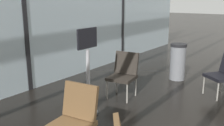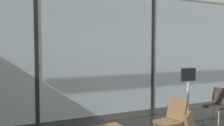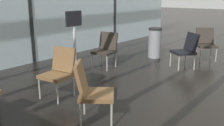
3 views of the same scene
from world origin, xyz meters
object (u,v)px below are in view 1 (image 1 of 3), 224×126
at_px(lounge_chair_3, 124,72).
at_px(info_sign, 88,75).
at_px(lounge_chair_6, 75,116).
at_px(trash_bin, 178,62).

height_order(lounge_chair_3, info_sign, info_sign).
bearing_deg(lounge_chair_3, lounge_chair_6, -82.20).
bearing_deg(info_sign, lounge_chair_6, -147.45).
height_order(lounge_chair_6, trash_bin, lounge_chair_6).
xyz_separation_m(lounge_chair_3, trash_bin, (1.67, -0.43, -0.06)).
height_order(lounge_chair_3, lounge_chair_6, same).
bearing_deg(info_sign, lounge_chair_3, -1.17).
xyz_separation_m(lounge_chair_6, info_sign, (0.95, 0.61, 0.18)).
xyz_separation_m(trash_bin, info_sign, (-2.69, 0.45, 0.25)).
distance_m(trash_bin, info_sign, 2.74).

